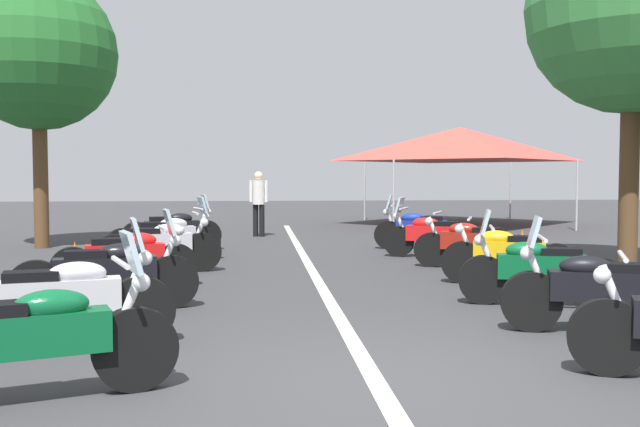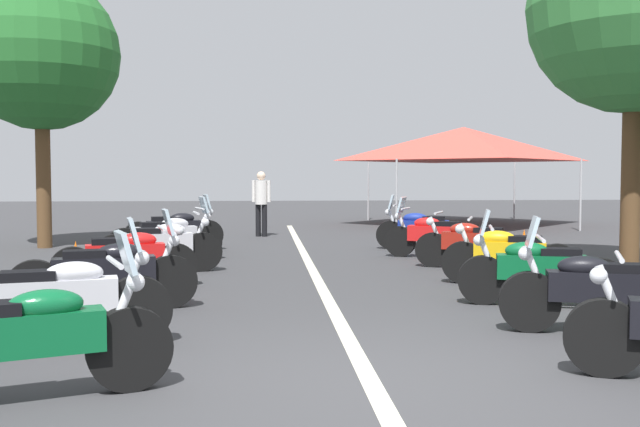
% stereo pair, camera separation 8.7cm
% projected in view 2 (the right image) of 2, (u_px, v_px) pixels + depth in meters
% --- Properties ---
extents(ground_plane, '(80.00, 80.00, 0.00)m').
position_uv_depth(ground_plane, '(373.00, 386.00, 5.43)').
color(ground_plane, '#38383A').
extents(lane_centre_stripe, '(23.54, 0.16, 0.01)m').
position_uv_depth(lane_centre_stripe, '(317.00, 279.00, 11.06)').
color(lane_centre_stripe, beige).
rests_on(lane_centre_stripe, ground_plane).
extents(motorcycle_left_row_0, '(0.96, 2.08, 1.21)m').
position_uv_depth(motorcycle_left_row_0, '(24.00, 339.00, 4.99)').
color(motorcycle_left_row_0, black).
rests_on(motorcycle_left_row_0, ground_plane).
extents(motorcycle_left_row_1, '(0.79, 2.12, 1.22)m').
position_uv_depth(motorcycle_left_row_1, '(58.00, 299.00, 6.53)').
color(motorcycle_left_row_1, black).
rests_on(motorcycle_left_row_1, ground_plane).
extents(motorcycle_left_row_2, '(0.82, 2.16, 1.22)m').
position_uv_depth(motorcycle_left_row_2, '(107.00, 272.00, 8.37)').
color(motorcycle_left_row_2, black).
rests_on(motorcycle_left_row_2, ground_plane).
extents(motorcycle_left_row_3, '(0.79, 2.03, 0.99)m').
position_uv_depth(motorcycle_left_row_3, '(127.00, 257.00, 10.09)').
color(motorcycle_left_row_3, black).
rests_on(motorcycle_left_row_3, ground_plane).
extents(motorcycle_left_row_4, '(0.73, 2.07, 1.01)m').
position_uv_depth(motorcycle_left_row_4, '(160.00, 245.00, 11.71)').
color(motorcycle_left_row_4, black).
rests_on(motorcycle_left_row_4, ground_plane).
extents(motorcycle_left_row_5, '(0.94, 2.11, 1.22)m').
position_uv_depth(motorcycle_left_row_5, '(167.00, 236.00, 13.31)').
color(motorcycle_left_row_5, black).
rests_on(motorcycle_left_row_5, ground_plane).
extents(motorcycle_left_row_6, '(0.85, 2.09, 1.22)m').
position_uv_depth(motorcycle_left_row_6, '(175.00, 229.00, 15.09)').
color(motorcycle_left_row_6, black).
rests_on(motorcycle_left_row_6, ground_plane).
extents(motorcycle_right_row_1, '(0.87, 2.01, 1.20)m').
position_uv_depth(motorcycle_right_row_1, '(599.00, 289.00, 7.16)').
color(motorcycle_right_row_1, black).
rests_on(motorcycle_right_row_1, ground_plane).
extents(motorcycle_right_row_2, '(0.87, 2.00, 1.20)m').
position_uv_depth(motorcycle_right_row_2, '(539.00, 269.00, 8.73)').
color(motorcycle_right_row_2, black).
rests_on(motorcycle_right_row_2, ground_plane).
extents(motorcycle_right_row_3, '(0.94, 1.91, 1.00)m').
position_uv_depth(motorcycle_right_row_3, '(508.00, 255.00, 10.41)').
color(motorcycle_right_row_3, black).
rests_on(motorcycle_right_row_3, ground_plane).
extents(motorcycle_right_row_4, '(1.08, 1.95, 0.99)m').
position_uv_depth(motorcycle_right_row_4, '(474.00, 243.00, 12.22)').
color(motorcycle_right_row_4, black).
rests_on(motorcycle_right_row_4, ground_plane).
extents(motorcycle_right_row_5, '(1.07, 1.91, 1.19)m').
position_uv_depth(motorcycle_right_row_5, '(434.00, 235.00, 13.82)').
color(motorcycle_right_row_5, black).
rests_on(motorcycle_right_row_5, ground_plane).
extents(motorcycle_right_row_6, '(0.87, 2.04, 1.20)m').
position_uv_depth(motorcycle_right_row_6, '(422.00, 228.00, 15.44)').
color(motorcycle_right_row_6, black).
rests_on(motorcycle_right_row_6, ground_plane).
extents(traffic_cone_0, '(0.36, 0.36, 0.61)m').
position_uv_depth(traffic_cone_0, '(76.00, 262.00, 10.88)').
color(traffic_cone_0, orange).
rests_on(traffic_cone_0, ground_plane).
extents(traffic_cone_1, '(0.36, 0.36, 0.61)m').
position_uv_depth(traffic_cone_1, '(540.00, 256.00, 11.66)').
color(traffic_cone_1, orange).
rests_on(traffic_cone_1, ground_plane).
extents(traffic_cone_2, '(0.36, 0.36, 0.61)m').
position_uv_depth(traffic_cone_2, '(524.00, 246.00, 13.27)').
color(traffic_cone_2, orange).
rests_on(traffic_cone_2, ground_plane).
extents(bystander_0, '(0.32, 0.50, 1.73)m').
position_uv_depth(bystander_0, '(261.00, 198.00, 18.70)').
color(bystander_0, black).
rests_on(bystander_0, ground_plane).
extents(roadside_tree_0, '(3.44, 3.44, 6.06)m').
position_uv_depth(roadside_tree_0, '(41.00, 53.00, 15.59)').
color(roadside_tree_0, brown).
rests_on(roadside_tree_0, ground_plane).
extents(roadside_tree_1, '(3.54, 3.54, 6.19)m').
position_uv_depth(roadside_tree_1, '(635.00, 8.00, 11.70)').
color(roadside_tree_1, brown).
rests_on(roadside_tree_1, ground_plane).
extents(event_tent, '(6.05, 6.05, 3.20)m').
position_uv_depth(event_tent, '(463.00, 144.00, 22.95)').
color(event_tent, '#E54C3F').
rests_on(event_tent, ground_plane).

